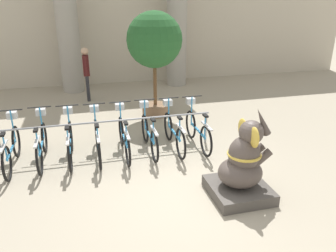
% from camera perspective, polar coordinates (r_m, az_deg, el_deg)
% --- Properties ---
extents(ground_plane, '(60.00, 60.00, 0.00)m').
position_cam_1_polar(ground_plane, '(5.99, 3.20, -11.34)').
color(ground_plane, '#9E937F').
extents(building_facade, '(20.00, 0.20, 6.00)m').
position_cam_1_polar(building_facade, '(13.48, -8.38, 20.16)').
color(building_facade, '#BCB29E').
rests_on(building_facade, ground_plane).
extents(column_left, '(0.97, 0.97, 5.16)m').
position_cam_1_polar(column_left, '(12.40, -17.29, 17.65)').
color(column_left, gray).
rests_on(column_left, ground_plane).
extents(column_right, '(0.97, 0.97, 5.16)m').
position_cam_1_polar(column_right, '(12.90, 1.55, 18.65)').
color(column_right, gray).
rests_on(column_right, ground_plane).
extents(bike_rack, '(4.58, 0.05, 0.77)m').
position_cam_1_polar(bike_rack, '(7.23, -10.13, -0.12)').
color(bike_rack, gray).
rests_on(bike_rack, ground_plane).
extents(bicycle_0, '(0.48, 1.74, 1.08)m').
position_cam_1_polar(bicycle_0, '(7.34, -25.60, -3.44)').
color(bicycle_0, black).
rests_on(bicycle_0, ground_plane).
extents(bicycle_1, '(0.48, 1.74, 1.08)m').
position_cam_1_polar(bicycle_1, '(7.30, -21.15, -2.87)').
color(bicycle_1, black).
rests_on(bicycle_1, ground_plane).
extents(bicycle_2, '(0.48, 1.74, 1.08)m').
position_cam_1_polar(bicycle_2, '(7.21, -16.71, -2.57)').
color(bicycle_2, black).
rests_on(bicycle_2, ground_plane).
extents(bicycle_3, '(0.48, 1.74, 1.08)m').
position_cam_1_polar(bicycle_3, '(7.18, -12.19, -2.25)').
color(bicycle_3, black).
rests_on(bicycle_3, ground_plane).
extents(bicycle_4, '(0.48, 1.74, 1.08)m').
position_cam_1_polar(bicycle_4, '(7.21, -7.69, -1.83)').
color(bicycle_4, black).
rests_on(bicycle_4, ground_plane).
extents(bicycle_5, '(0.48, 1.74, 1.08)m').
position_cam_1_polar(bicycle_5, '(7.33, -3.32, -1.28)').
color(bicycle_5, black).
rests_on(bicycle_5, ground_plane).
extents(bicycle_6, '(0.48, 1.74, 1.08)m').
position_cam_1_polar(bicycle_6, '(7.44, 1.00, -0.89)').
color(bicycle_6, black).
rests_on(bicycle_6, ground_plane).
extents(bicycle_7, '(0.48, 1.74, 1.08)m').
position_cam_1_polar(bicycle_7, '(7.59, 5.15, -0.50)').
color(bicycle_7, black).
rests_on(bicycle_7, ground_plane).
extents(elephant_statue, '(1.00, 1.00, 1.61)m').
position_cam_1_polar(elephant_statue, '(5.76, 12.83, -7.05)').
color(elephant_statue, '#4C4742').
rests_on(elephant_statue, ground_plane).
extents(person_pedestrian, '(0.23, 0.47, 1.76)m').
position_cam_1_polar(person_pedestrian, '(11.19, -14.05, 9.57)').
color(person_pedestrian, '#28282D').
rests_on(person_pedestrian, ground_plane).
extents(potted_tree, '(1.54, 1.54, 2.94)m').
position_cam_1_polar(potted_tree, '(9.28, -2.38, 14.16)').
color(potted_tree, brown).
rests_on(potted_tree, ground_plane).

